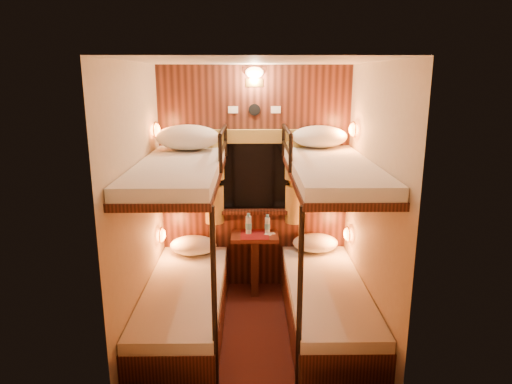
{
  "coord_description": "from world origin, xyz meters",
  "views": [
    {
      "loc": [
        -0.04,
        -3.73,
        2.29
      ],
      "look_at": [
        0.01,
        0.15,
        1.3
      ],
      "focal_mm": 32.0,
      "sensor_mm": 36.0,
      "label": 1
    }
  ],
  "objects_px": {
    "table": "(255,255)",
    "bunk_right": "(327,273)",
    "bottle_left": "(249,225)",
    "bottle_right": "(267,225)",
    "bunk_left": "(184,274)"
  },
  "relations": [
    {
      "from": "table",
      "to": "bunk_right",
      "type": "bearing_deg",
      "value": -50.33
    },
    {
      "from": "bottle_left",
      "to": "bottle_right",
      "type": "height_order",
      "value": "bottle_left"
    },
    {
      "from": "bottle_right",
      "to": "bunk_left",
      "type": "bearing_deg",
      "value": -133.54
    },
    {
      "from": "table",
      "to": "bottle_left",
      "type": "xyz_separation_m",
      "value": [
        -0.06,
        0.03,
        0.33
      ]
    },
    {
      "from": "bunk_right",
      "to": "table",
      "type": "distance_m",
      "value": 1.02
    },
    {
      "from": "bunk_left",
      "to": "bottle_left",
      "type": "relative_size",
      "value": 8.36
    },
    {
      "from": "bunk_left",
      "to": "bunk_right",
      "type": "xyz_separation_m",
      "value": [
        1.3,
        0.0,
        0.0
      ]
    },
    {
      "from": "bottle_left",
      "to": "bunk_right",
      "type": "bearing_deg",
      "value": -48.67
    },
    {
      "from": "bunk_left",
      "to": "bunk_right",
      "type": "height_order",
      "value": "same"
    },
    {
      "from": "bottle_left",
      "to": "bottle_right",
      "type": "xyz_separation_m",
      "value": [
        0.2,
        0.01,
        -0.01
      ]
    },
    {
      "from": "bunk_left",
      "to": "bottle_left",
      "type": "distance_m",
      "value": 1.02
    },
    {
      "from": "bunk_left",
      "to": "table",
      "type": "height_order",
      "value": "bunk_left"
    },
    {
      "from": "table",
      "to": "bottle_left",
      "type": "relative_size",
      "value": 2.88
    },
    {
      "from": "table",
      "to": "bottle_left",
      "type": "distance_m",
      "value": 0.34
    },
    {
      "from": "bunk_right",
      "to": "bottle_left",
      "type": "relative_size",
      "value": 8.36
    }
  ]
}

